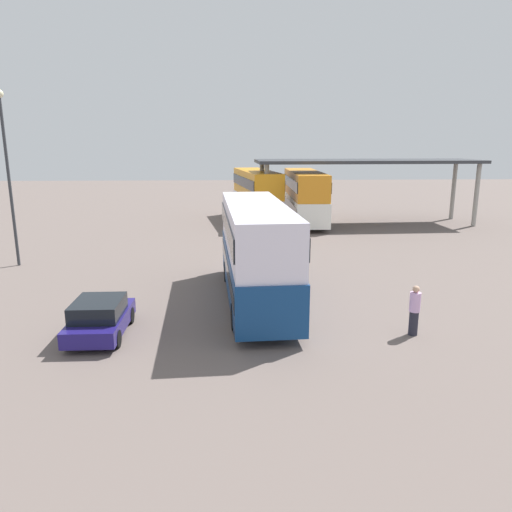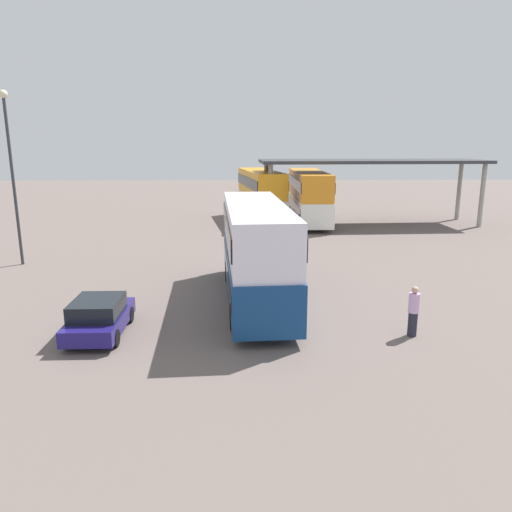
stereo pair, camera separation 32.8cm
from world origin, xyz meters
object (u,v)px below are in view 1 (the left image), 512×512
double_decker_near_canopy (257,194)px  double_decker_mid_row (305,195)px  lamppost_tall (7,161)px  pedestrian_waiting (414,310)px  double_decker_main (256,249)px  parked_hatchback (100,318)px

double_decker_near_canopy → double_decker_mid_row: bearing=-112.1°
lamppost_tall → pedestrian_waiting: size_ratio=5.12×
pedestrian_waiting → double_decker_near_canopy: bearing=75.8°
double_decker_main → double_decker_near_canopy: 21.50m
lamppost_tall → pedestrian_waiting: lamppost_tall is taller
double_decker_main → pedestrian_waiting: double_decker_main is taller
double_decker_mid_row → double_decker_near_canopy: bearing=77.4°
double_decker_mid_row → pedestrian_waiting: size_ratio=6.05×
double_decker_mid_row → lamppost_tall: 22.89m
double_decker_main → parked_hatchback: double_decker_main is taller
double_decker_main → double_decker_near_canopy: double_decker_near_canopy is taller
double_decker_main → pedestrian_waiting: 6.86m
parked_hatchback → pedestrian_waiting: 11.09m
lamppost_tall → pedestrian_waiting: (18.36, -10.67, -4.82)m
double_decker_near_canopy → lamppost_tall: 20.57m
double_decker_main → double_decker_mid_row: 21.15m
double_decker_near_canopy → parked_hatchback: bearing=156.1°
double_decker_main → pedestrian_waiting: size_ratio=5.66×
double_decker_main → lamppost_tall: lamppost_tall is taller
double_decker_main → lamppost_tall: 14.97m
parked_hatchback → lamppost_tall: 13.57m
parked_hatchback → lamppost_tall: lamppost_tall is taller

